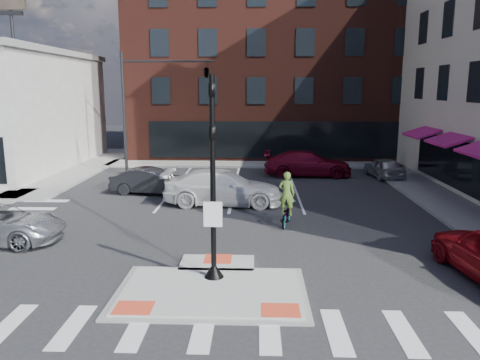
{
  "coord_description": "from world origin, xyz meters",
  "views": [
    {
      "loc": [
        1.25,
        -12.83,
        5.72
      ],
      "look_at": [
        0.59,
        5.98,
        2.0
      ],
      "focal_mm": 35.0,
      "sensor_mm": 36.0,
      "label": 1
    }
  ],
  "objects_px": {
    "white_pickup": "(223,188)",
    "bg_car_dark": "(151,181)",
    "cyclist": "(286,207)",
    "bg_car_silver": "(384,168)",
    "bg_car_red": "(308,163)"
  },
  "relations": [
    {
      "from": "bg_car_red",
      "to": "cyclist",
      "type": "distance_m",
      "value": 11.6
    },
    {
      "from": "white_pickup",
      "to": "bg_car_dark",
      "type": "distance_m",
      "value": 4.67
    },
    {
      "from": "bg_car_silver",
      "to": "cyclist",
      "type": "bearing_deg",
      "value": 49.29
    },
    {
      "from": "white_pickup",
      "to": "bg_car_dark",
      "type": "height_order",
      "value": "white_pickup"
    },
    {
      "from": "white_pickup",
      "to": "bg_car_dark",
      "type": "xyz_separation_m",
      "value": [
        -4.1,
        2.23,
        -0.14
      ]
    },
    {
      "from": "bg_car_dark",
      "to": "cyclist",
      "type": "bearing_deg",
      "value": -122.18
    },
    {
      "from": "bg_car_dark",
      "to": "bg_car_red",
      "type": "relative_size",
      "value": 0.76
    },
    {
      "from": "bg_car_red",
      "to": "white_pickup",
      "type": "bearing_deg",
      "value": 149.29
    },
    {
      "from": "white_pickup",
      "to": "bg_car_silver",
      "type": "height_order",
      "value": "white_pickup"
    },
    {
      "from": "bg_car_silver",
      "to": "cyclist",
      "type": "xyz_separation_m",
      "value": [
        -6.97,
        -10.92,
        0.12
      ]
    },
    {
      "from": "cyclist",
      "to": "bg_car_dark",
      "type": "bearing_deg",
      "value": -26.66
    },
    {
      "from": "cyclist",
      "to": "bg_car_red",
      "type": "bearing_deg",
      "value": -87.8
    },
    {
      "from": "bg_car_dark",
      "to": "bg_car_silver",
      "type": "distance_m",
      "value": 14.92
    },
    {
      "from": "bg_car_red",
      "to": "cyclist",
      "type": "height_order",
      "value": "cyclist"
    },
    {
      "from": "white_pickup",
      "to": "bg_car_silver",
      "type": "bearing_deg",
      "value": -51.47
    }
  ]
}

